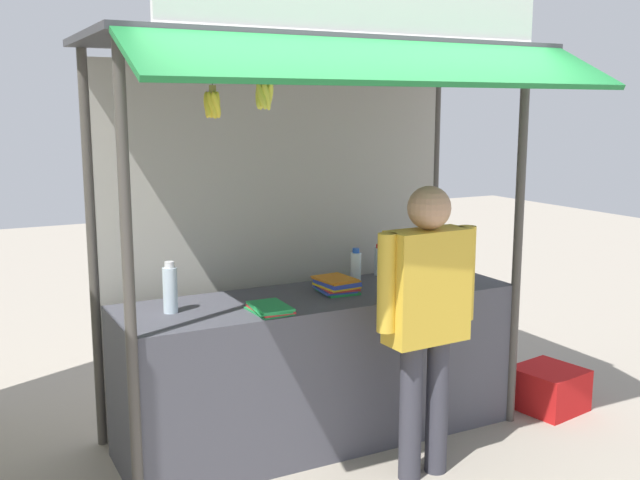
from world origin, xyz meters
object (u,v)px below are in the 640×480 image
Objects in this scene: water_bottle_back_right at (170,289)px; banana_bunch_inner_left at (264,94)px; water_bottle_center at (405,264)px; magazine_stack_far_right at (337,285)px; banana_bunch_inner_right at (213,104)px; vendor_person at (427,305)px; magazine_stack_right at (270,308)px; water_bottle_front_left at (379,261)px; plastic_crate at (549,389)px; magazine_stack_far_left at (434,288)px; water_bottle_mid_right at (356,268)px.

banana_bunch_inner_left is at bearing -53.17° from water_bottle_back_right.
water_bottle_center is 0.53m from magazine_stack_far_right.
water_bottle_back_right is at bearing 101.47° from banana_bunch_inner_right.
magazine_stack_far_right is 0.17× the size of vendor_person.
water_bottle_front_left is at bearing 25.83° from magazine_stack_right.
water_bottle_front_left is at bearing 69.75° from vendor_person.
banana_bunch_inner_left is (0.28, 0.00, 0.05)m from banana_bunch_inner_right.
water_bottle_front_left is 0.57m from magazine_stack_far_right.
banana_bunch_inner_right reaches higher than plastic_crate.
banana_bunch_inner_left is at bearing 161.21° from vendor_person.
magazine_stack_far_left is 0.63m from magazine_stack_far_right.
magazine_stack_right is at bearing 32.56° from banana_bunch_inner_right.
water_bottle_back_right is at bearing 178.97° from magazine_stack_far_right.
water_bottle_front_left reaches higher than magazine_stack_far_right.
water_bottle_back_right is 0.70× the size of plastic_crate.
vendor_person is at bearing -31.35° from water_bottle_back_right.
water_bottle_mid_right is 0.52m from magazine_stack_far_left.
banana_bunch_inner_left is 0.16× the size of vendor_person.
water_bottle_mid_right is 0.83m from vendor_person.
magazine_stack_far_right is at bearing 156.19° from magazine_stack_far_left.
vendor_person is 3.98× the size of plastic_crate.
water_bottle_mid_right is 1.27m from water_bottle_back_right.
banana_bunch_inner_right is 1.15× the size of banana_bunch_inner_left.
banana_bunch_inner_left is at bearing -146.93° from water_bottle_mid_right.
water_bottle_center is at bearing -0.12° from magazine_stack_far_right.
vendor_person is at bearing -34.94° from magazine_stack_right.
water_bottle_back_right reaches higher than plastic_crate.
vendor_person is at bearing -130.14° from magazine_stack_far_left.
magazine_stack_far_right is (-0.52, 0.00, -0.08)m from water_bottle_center.
water_bottle_front_left is 1.81m from banana_bunch_inner_left.
magazine_stack_far_right is at bearing 26.65° from banana_bunch_inner_right.
water_bottle_mid_right is 0.81× the size of magazine_stack_right.
plastic_crate is (1.32, -0.45, -0.92)m from water_bottle_mid_right.
banana_bunch_inner_left reaches higher than water_bottle_mid_right.
magazine_stack_right is at bearing 63.20° from banana_bunch_inner_left.
banana_bunch_inner_right is (-1.55, -0.23, 1.16)m from magazine_stack_far_left.
vendor_person is (1.24, -0.76, -0.07)m from water_bottle_back_right.
water_bottle_mid_right is at bearing -147.17° from water_bottle_front_left.
banana_bunch_inner_right reaches higher than water_bottle_center.
banana_bunch_inner_right is 0.18× the size of vendor_person.
water_bottle_back_right reaches higher than magazine_stack_far_right.
magazine_stack_right is at bearing -154.17° from water_bottle_front_left.
banana_bunch_inner_left is at bearing 0.02° from banana_bunch_inner_right.
water_bottle_back_right is 1.08m from magazine_stack_far_right.
magazine_stack_far_left is at bearing 10.37° from banana_bunch_inner_left.
water_bottle_front_left is 0.36m from water_bottle_mid_right.
water_bottle_back_right reaches higher than magazine_stack_far_left.
magazine_stack_right is at bearing 178.60° from magazine_stack_far_left.
water_bottle_mid_right reaches higher than water_bottle_front_left.
water_bottle_back_right is 0.97× the size of banana_bunch_inner_right.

